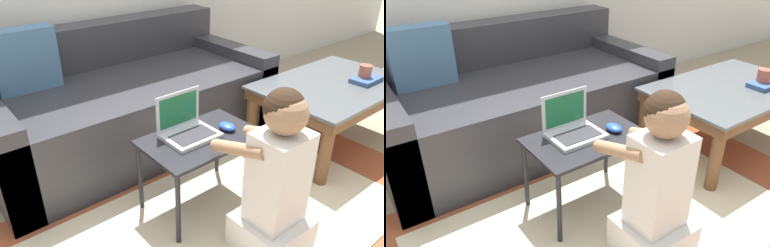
# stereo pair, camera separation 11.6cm
# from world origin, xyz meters

# --- Properties ---
(ground_plane) EXTENTS (16.00, 16.00, 0.00)m
(ground_plane) POSITION_xyz_m (0.00, 0.00, 0.00)
(ground_plane) COLOR gray
(area_rug) EXTENTS (2.52, 1.46, 0.01)m
(area_rug) POSITION_xyz_m (0.03, -0.10, 0.00)
(area_rug) COLOR #9E4C2D
(area_rug) RESTS_ON ground_plane
(couch) EXTENTS (1.87, 0.94, 0.83)m
(couch) POSITION_xyz_m (0.09, 0.97, 0.29)
(couch) COLOR #2D2D33
(couch) RESTS_ON ground_plane
(coffee_table) EXTENTS (1.02, 0.67, 0.43)m
(coffee_table) POSITION_xyz_m (1.14, 0.09, 0.37)
(coffee_table) COLOR #4C5156
(coffee_table) RESTS_ON ground_plane
(laptop_desk) EXTENTS (0.58, 0.37, 0.41)m
(laptop_desk) POSITION_xyz_m (0.03, 0.12, 0.36)
(laptop_desk) COLOR black
(laptop_desk) RESTS_ON ground_plane
(laptop) EXTENTS (0.26, 0.20, 0.21)m
(laptop) POSITION_xyz_m (-0.01, 0.17, 0.45)
(laptop) COLOR #B7BCC6
(laptop) RESTS_ON laptop_desk
(computer_mouse) EXTENTS (0.07, 0.10, 0.04)m
(computer_mouse) POSITION_xyz_m (0.19, 0.09, 0.43)
(computer_mouse) COLOR #234CB2
(computer_mouse) RESTS_ON laptop_desk
(person_seated) EXTENTS (0.30, 0.44, 0.80)m
(person_seated) POSITION_xyz_m (0.08, -0.32, 0.36)
(person_seated) COLOR silver
(person_seated) RESTS_ON ground_plane
(cup_on_table) EXTENTS (0.08, 0.08, 0.11)m
(cup_on_table) POSITION_xyz_m (1.33, -0.01, 0.49)
(cup_on_table) COLOR #994C3D
(cup_on_table) RESTS_ON coffee_table
(book_on_table) EXTENTS (0.21, 0.13, 0.03)m
(book_on_table) POSITION_xyz_m (1.32, -0.03, 0.45)
(book_on_table) COLOR #334C7F
(book_on_table) RESTS_ON coffee_table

